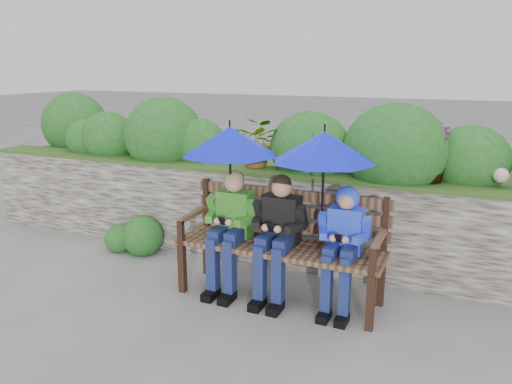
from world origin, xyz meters
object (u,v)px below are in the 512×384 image
at_px(park_bench, 283,237).
at_px(boy_left, 231,224).
at_px(boy_middle, 278,231).
at_px(umbrella_right, 324,147).
at_px(boy_right, 343,237).
at_px(umbrella_left, 230,141).

height_order(park_bench, boy_left, boy_left).
bearing_deg(boy_middle, umbrella_right, 7.45).
xyz_separation_m(boy_right, umbrella_right, (-0.21, 0.03, 0.77)).
bearing_deg(umbrella_left, boy_right, -1.08).
height_order(boy_left, boy_right, boy_left).
bearing_deg(umbrella_left, park_bench, 6.05).
relative_size(boy_middle, boy_right, 1.05).
distance_m(park_bench, umbrella_left, 1.01).
distance_m(boy_right, umbrella_left, 1.34).
relative_size(park_bench, boy_middle, 1.64).
relative_size(boy_left, boy_middle, 1.00).
xyz_separation_m(park_bench, boy_left, (-0.49, -0.09, 0.09)).
height_order(park_bench, boy_middle, boy_middle).
bearing_deg(park_bench, boy_right, -7.22).
relative_size(park_bench, umbrella_right, 2.13).
xyz_separation_m(boy_left, umbrella_left, (-0.02, 0.04, 0.79)).
height_order(boy_right, umbrella_right, umbrella_right).
relative_size(boy_left, umbrella_right, 1.30).
height_order(park_bench, umbrella_right, umbrella_right).
bearing_deg(park_bench, umbrella_left, -173.95).
relative_size(boy_left, umbrella_left, 1.29).
bearing_deg(umbrella_right, boy_left, -176.64).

